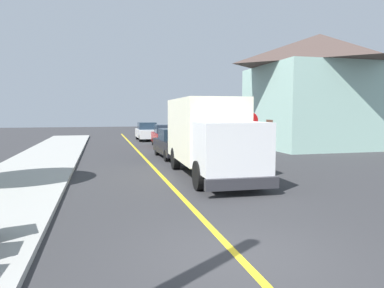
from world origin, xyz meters
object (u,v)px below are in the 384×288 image
object	(u,v)px
stop_sign	(250,128)
parked_car_near	(175,144)
parked_car_mid	(166,136)
house_across_street	(318,89)
box_truck	(209,133)
parked_car_far	(147,132)

from	to	relation	value
stop_sign	parked_car_near	bearing A→B (deg)	123.15
parked_car_mid	house_across_street	distance (m)	11.99
house_across_street	box_truck	bearing A→B (deg)	-139.63
parked_car_near	parked_car_mid	size ratio (longest dim) A/B	1.00
parked_car_mid	parked_car_near	bearing A→B (deg)	-95.81
parked_car_far	house_across_street	xyz separation A→B (m)	(11.65, -9.50, 3.57)
parked_car_far	house_across_street	world-z (taller)	house_across_street
parked_car_near	stop_sign	world-z (taller)	stop_sign
box_truck	house_across_street	world-z (taller)	house_across_street
parked_car_far	house_across_street	size ratio (longest dim) A/B	0.45
box_truck	parked_car_mid	xyz separation A→B (m)	(0.51, 12.93, -0.97)
parked_car_mid	parked_car_far	distance (m)	6.40
box_truck	stop_sign	xyz separation A→B (m)	(2.63, 1.83, 0.09)
parked_car_far	box_truck	bearing A→B (deg)	-89.59
box_truck	house_across_street	bearing A→B (deg)	40.37
box_truck	stop_sign	size ratio (longest dim) A/B	2.73
parked_car_near	parked_car_far	bearing A→B (deg)	89.79
parked_car_mid	house_across_street	xyz separation A→B (m)	(11.01, -3.14, 3.57)
box_truck	parked_car_far	distance (m)	19.32
box_truck	stop_sign	bearing A→B (deg)	34.85
box_truck	parked_car_mid	size ratio (longest dim) A/B	1.63
parked_car_near	parked_car_far	xyz separation A→B (m)	(0.05, 13.16, 0.00)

